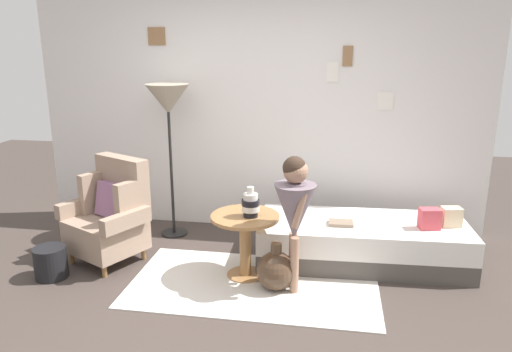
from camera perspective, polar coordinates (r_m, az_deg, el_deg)
The scene contains 14 objects.
ground_plane at distance 3.78m, azimuth -4.79°, elevation -16.33°, with size 12.00×12.00×0.00m, color #423833.
gallery_wall at distance 5.17m, azimuth 0.18°, elevation 7.83°, with size 4.80×0.12×2.60m.
rug at distance 4.20m, azimuth -0.27°, elevation -12.71°, with size 2.09×1.14×0.01m, color silver.
armchair at distance 4.69m, azimuth -16.82°, elevation -4.49°, with size 0.90×0.81×0.97m.
daybed at distance 4.63m, azimuth 12.45°, elevation -7.65°, with size 1.93×0.88×0.40m.
pillow_head at distance 4.66m, azimuth 22.16°, elevation -4.52°, with size 0.17×0.12×0.17m, color beige.
pillow_mid at distance 4.53m, azimuth 19.90°, elevation -4.79°, with size 0.18×0.12×0.19m, color #D64C56.
side_table at distance 4.18m, azimuth -1.29°, elevation -6.73°, with size 0.59×0.59×0.57m.
vase_striped at distance 4.05m, azimuth -0.65°, elevation -3.40°, with size 0.15×0.15×0.26m.
floor_lamp at distance 4.95m, azimuth -10.40°, elevation 8.38°, with size 0.44×0.44×1.60m.
person_child at distance 3.84m, azimuth 4.63°, elevation -3.64°, with size 0.34×0.34×1.15m.
book_on_daybed at distance 4.44m, azimuth 10.04°, elevation -5.53°, with size 0.22×0.16×0.03m, color gray.
demijohn_near at distance 4.07m, azimuth 2.38°, elevation -11.13°, with size 0.33×0.33×0.41m.
magazine_basket at distance 4.63m, azimuth -23.19°, elevation -9.41°, with size 0.28×0.28×0.28m, color black.
Camera 1 is at (0.82, -3.11, 1.99)m, focal length 33.69 mm.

